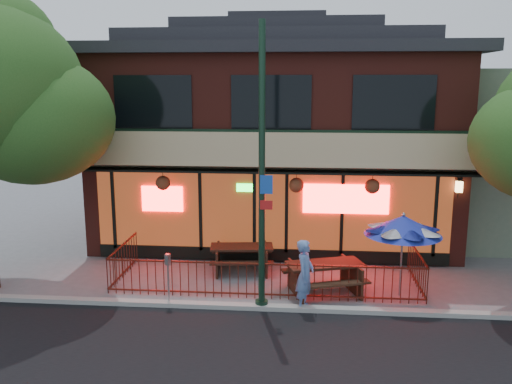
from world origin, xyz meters
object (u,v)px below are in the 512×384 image
picnic_table_left (242,255)px  parking_meter_near (168,271)px  street_light (262,185)px  picnic_table_right (324,273)px  patio_umbrella (403,225)px  pedestrian (305,275)px

picnic_table_left → parking_meter_near: size_ratio=1.48×
street_light → picnic_table_right: (1.60, 1.10, -2.58)m
street_light → picnic_table_right: street_light is taller
picnic_table_left → patio_umbrella: size_ratio=0.88×
patio_umbrella → picnic_table_left: bearing=160.8°
picnic_table_right → parking_meter_near: 4.15m
parking_meter_near → pedestrian: bearing=0.8°
picnic_table_right → patio_umbrella: patio_umbrella is taller
street_light → pedestrian: 2.50m
patio_umbrella → parking_meter_near: (-5.98, -1.10, -1.03)m
street_light → parking_meter_near: (-2.38, 0.00, -2.23)m
street_light → picnic_table_right: size_ratio=2.93×
picnic_table_left → picnic_table_right: 2.85m
picnic_table_right → patio_umbrella: (1.99, 0.00, 1.38)m
street_light → patio_umbrella: size_ratio=3.07×
street_light → pedestrian: street_light is taller
picnic_table_left → pedestrian: pedestrian is taller
picnic_table_right → street_light: bearing=-145.5°
street_light → pedestrian: size_ratio=3.91×
street_light → patio_umbrella: 3.95m
picnic_table_right → patio_umbrella: bearing=0.0°
street_light → picnic_table_left: 3.81m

